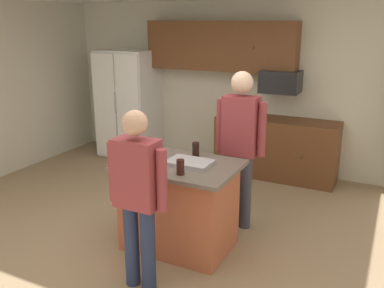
# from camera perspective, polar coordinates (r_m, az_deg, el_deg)

# --- Properties ---
(floor) EXTENTS (7.04, 7.04, 0.00)m
(floor) POSITION_cam_1_polar(r_m,az_deg,el_deg) (4.73, -4.54, -12.78)
(floor) COLOR #937A5B
(floor) RESTS_ON ground
(back_wall) EXTENTS (6.40, 0.10, 2.60)m
(back_wall) POSITION_cam_1_polar(r_m,az_deg,el_deg) (6.75, 7.57, 7.79)
(back_wall) COLOR beige
(back_wall) RESTS_ON ground
(cabinet_run_upper) EXTENTS (2.40, 0.38, 0.75)m
(cabinet_run_upper) POSITION_cam_1_polar(r_m,az_deg,el_deg) (6.64, 3.85, 13.17)
(cabinet_run_upper) COLOR brown
(cabinet_run_lower) EXTENTS (1.80, 0.63, 0.90)m
(cabinet_run_lower) POSITION_cam_1_polar(r_m,az_deg,el_deg) (6.47, 11.38, -0.51)
(cabinet_run_lower) COLOR brown
(cabinet_run_lower) RESTS_ON ground
(refrigerator) EXTENTS (0.93, 0.76, 1.83)m
(refrigerator) POSITION_cam_1_polar(r_m,az_deg,el_deg) (7.35, -8.61, 5.41)
(refrigerator) COLOR white
(refrigerator) RESTS_ON ground
(microwave_over_range) EXTENTS (0.56, 0.40, 0.32)m
(microwave_over_range) POSITION_cam_1_polar(r_m,az_deg,el_deg) (6.28, 11.94, 8.30)
(microwave_over_range) COLOR black
(kitchen_island) EXTENTS (1.20, 0.86, 0.93)m
(kitchen_island) POSITION_cam_1_polar(r_m,az_deg,el_deg) (4.39, -1.76, -8.28)
(kitchen_island) COLOR #AD5638
(kitchen_island) RESTS_ON ground
(person_guest_by_door) EXTENTS (0.57, 0.22, 1.62)m
(person_guest_by_door) POSITION_cam_1_polar(r_m,az_deg,el_deg) (3.58, -7.41, -6.28)
(person_guest_by_door) COLOR #232D4C
(person_guest_by_door) RESTS_ON ground
(person_guest_left) EXTENTS (0.57, 0.24, 1.79)m
(person_guest_left) POSITION_cam_1_polar(r_m,az_deg,el_deg) (4.65, 6.58, 0.64)
(person_guest_left) COLOR #383842
(person_guest_left) RESTS_ON ground
(mug_ceramic_white) EXTENTS (0.12, 0.08, 0.09)m
(mug_ceramic_white) POSITION_cam_1_polar(r_m,az_deg,el_deg) (4.30, -5.96, -1.72)
(mug_ceramic_white) COLOR white
(mug_ceramic_white) RESTS_ON kitchen_island
(glass_dark_ale) EXTENTS (0.07, 0.07, 0.15)m
(glass_dark_ale) POSITION_cam_1_polar(r_m,az_deg,el_deg) (4.45, -5.07, -0.61)
(glass_dark_ale) COLOR #321910
(glass_dark_ale) RESTS_ON kitchen_island
(mug_blue_stoneware) EXTENTS (0.13, 0.09, 0.09)m
(mug_blue_stoneware) POSITION_cam_1_polar(r_m,az_deg,el_deg) (4.44, -6.63, -1.13)
(mug_blue_stoneware) COLOR white
(mug_blue_stoneware) RESTS_ON kitchen_island
(glass_pilsner) EXTENTS (0.07, 0.07, 0.16)m
(glass_pilsner) POSITION_cam_1_polar(r_m,az_deg,el_deg) (4.18, -7.25, -1.77)
(glass_pilsner) COLOR black
(glass_pilsner) RESTS_ON kitchen_island
(tumbler_amber) EXTENTS (0.07, 0.07, 0.15)m
(tumbler_amber) POSITION_cam_1_polar(r_m,az_deg,el_deg) (4.40, 0.51, -0.75)
(tumbler_amber) COLOR black
(tumbler_amber) RESTS_ON kitchen_island
(glass_short_whisky) EXTENTS (0.08, 0.08, 0.15)m
(glass_short_whisky) POSITION_cam_1_polar(r_m,az_deg,el_deg) (3.89, -1.58, -3.16)
(glass_short_whisky) COLOR #321713
(glass_short_whisky) RESTS_ON kitchen_island
(serving_tray) EXTENTS (0.44, 0.30, 0.04)m
(serving_tray) POSITION_cam_1_polar(r_m,az_deg,el_deg) (4.17, -0.31, -2.54)
(serving_tray) COLOR #B7B7BC
(serving_tray) RESTS_ON kitchen_island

